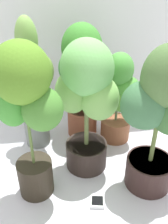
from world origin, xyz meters
TOP-DOWN VIEW (x-y plane):
  - ground_plane at (0.00, 0.00)m, footprint 8.00×8.00m
  - potted_plant_front_right at (0.34, -0.12)m, footprint 0.41×0.34m
  - potted_plant_front_left at (-0.33, -0.08)m, footprint 0.39×0.34m
  - potted_plant_back_center at (0.03, 0.47)m, footprint 0.41×0.39m
  - potted_plant_back_right at (0.27, 0.36)m, footprint 0.37×0.28m
  - potted_plant_back_left at (-0.33, 0.40)m, footprint 0.33×0.24m
  - potted_plant_center at (0.00, 0.10)m, footprint 0.42×0.40m
  - hygrometer_box at (0.01, -0.23)m, footprint 0.09×0.09m

SIDE VIEW (x-z plane):
  - ground_plane at x=0.00m, z-range 0.00..0.00m
  - hygrometer_box at x=0.01m, z-range 0.00..0.03m
  - potted_plant_back_right at x=0.27m, z-range 0.03..0.71m
  - potted_plant_front_right at x=0.34m, z-range 0.05..0.93m
  - potted_plant_back_left at x=-0.33m, z-range 0.03..0.95m
  - potted_plant_center at x=0.00m, z-range 0.08..0.94m
  - potted_plant_back_center at x=0.03m, z-range 0.08..0.95m
  - potted_plant_front_left at x=-0.33m, z-range 0.12..1.03m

